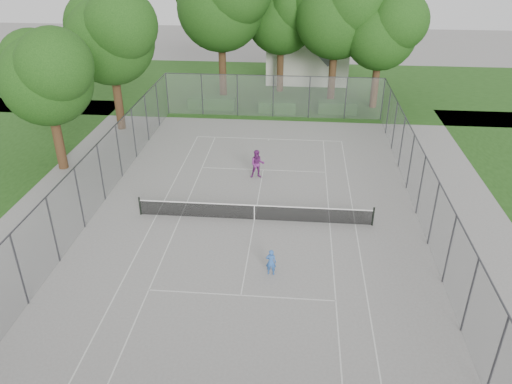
# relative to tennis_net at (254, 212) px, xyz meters

# --- Properties ---
(ground) EXTENTS (120.00, 120.00, 0.00)m
(ground) POSITION_rel_tennis_net_xyz_m (0.00, 0.00, -0.51)
(ground) COLOR slate
(ground) RESTS_ON ground
(grass_far) EXTENTS (60.00, 20.00, 0.00)m
(grass_far) POSITION_rel_tennis_net_xyz_m (0.00, 26.00, -0.51)
(grass_far) COLOR #1D4413
(grass_far) RESTS_ON ground
(court_markings) EXTENTS (11.03, 23.83, 0.01)m
(court_markings) POSITION_rel_tennis_net_xyz_m (0.00, 0.00, -0.50)
(court_markings) COLOR silver
(court_markings) RESTS_ON ground
(tennis_net) EXTENTS (12.87, 0.10, 1.10)m
(tennis_net) POSITION_rel_tennis_net_xyz_m (0.00, 0.00, 0.00)
(tennis_net) COLOR black
(tennis_net) RESTS_ON ground
(perimeter_fence) EXTENTS (18.08, 34.08, 3.52)m
(perimeter_fence) POSITION_rel_tennis_net_xyz_m (0.00, 0.00, 1.30)
(perimeter_fence) COLOR #38383D
(perimeter_fence) RESTS_ON ground
(tree_far_left) EXTENTS (8.77, 8.00, 12.60)m
(tree_far_left) POSITION_rel_tennis_net_xyz_m (-4.89, 22.08, 8.15)
(tree_far_left) COLOR #3D2616
(tree_far_left) RESTS_ON ground
(tree_far_midleft) EXTENTS (7.34, 6.70, 10.56)m
(tree_far_midleft) POSITION_rel_tennis_net_xyz_m (0.32, 24.53, 6.74)
(tree_far_midleft) COLOR #3D2616
(tree_far_midleft) RESTS_ON ground
(tree_far_midright) EXTENTS (8.05, 7.35, 11.58)m
(tree_far_midright) POSITION_rel_tennis_net_xyz_m (5.15, 21.57, 7.45)
(tree_far_midright) COLOR #3D2616
(tree_far_midright) RESTS_ON ground
(tree_far_right) EXTENTS (6.92, 6.32, 9.95)m
(tree_far_right) POSITION_rel_tennis_net_xyz_m (8.83, 20.27, 6.33)
(tree_far_right) COLOR #3D2616
(tree_far_right) RESTS_ON ground
(tree_side_back) EXTENTS (7.46, 6.82, 10.73)m
(tree_side_back) POSITION_rel_tennis_net_xyz_m (-11.77, 13.05, 6.86)
(tree_side_back) COLOR #3D2616
(tree_side_back) RESTS_ON ground
(tree_side_front) EXTENTS (6.47, 5.91, 9.31)m
(tree_side_front) POSITION_rel_tennis_net_xyz_m (-13.25, 5.50, 5.88)
(tree_side_front) COLOR #3D2616
(tree_side_front) RESTS_ON ground
(hedge_left) EXTENTS (4.11, 1.23, 1.03)m
(hedge_left) POSITION_rel_tennis_net_xyz_m (-5.50, 18.68, 0.00)
(hedge_left) COLOR #1E4917
(hedge_left) RESTS_ON ground
(hedge_mid) EXTENTS (3.18, 0.91, 1.00)m
(hedge_mid) POSITION_rel_tennis_net_xyz_m (0.32, 18.00, -0.01)
(hedge_mid) COLOR #1E4917
(hedge_mid) RESTS_ON ground
(hedge_right) EXTENTS (3.32, 1.22, 1.00)m
(hedge_right) POSITION_rel_tennis_net_xyz_m (5.51, 18.49, -0.01)
(hedge_right) COLOR #1E4917
(hedge_right) RESTS_ON ground
(house) EXTENTS (8.18, 6.34, 10.18)m
(house) POSITION_rel_tennis_net_xyz_m (2.83, 29.23, 3.59)
(house) COLOR beige
(house) RESTS_ON ground
(girl_player) EXTENTS (0.51, 0.35, 1.32)m
(girl_player) POSITION_rel_tennis_net_xyz_m (1.21, -4.74, 0.15)
(girl_player) COLOR #3061B5
(girl_player) RESTS_ON ground
(woman_player) EXTENTS (0.99, 0.81, 1.87)m
(woman_player) POSITION_rel_tennis_net_xyz_m (-0.29, 5.26, 0.43)
(woman_player) COLOR #752775
(woman_player) RESTS_ON ground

